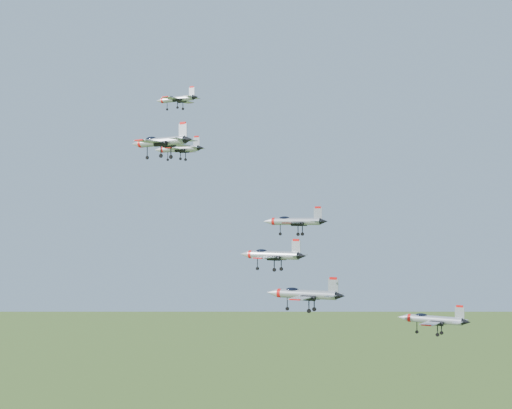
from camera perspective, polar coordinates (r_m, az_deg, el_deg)
The scene contains 7 objects.
jet_lead at distance 160.44m, azimuth -6.40°, elevation 8.39°, with size 11.49×9.46×3.08m.
jet_left_high at distance 135.69m, azimuth -6.23°, elevation 4.45°, with size 10.75×8.97×2.87m.
jet_right_high at distance 122.40m, azimuth -7.68°, elevation 5.01°, with size 13.90×11.48×3.72m.
jet_left_low at distance 135.04m, azimuth 3.06°, elevation -1.34°, with size 13.12×10.94×3.51m.
jet_right_low at distance 109.03m, azimuth 1.25°, elevation -4.04°, with size 11.71×9.61×3.14m.
jet_trail at distance 118.55m, azimuth 3.87°, elevation -7.15°, with size 13.90×11.57×3.71m.
jet_extra at distance 121.58m, azimuth 13.94°, elevation -8.91°, with size 12.17×9.99×3.27m.
Camera 1 is at (77.71, -108.71, 129.47)m, focal length 50.00 mm.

